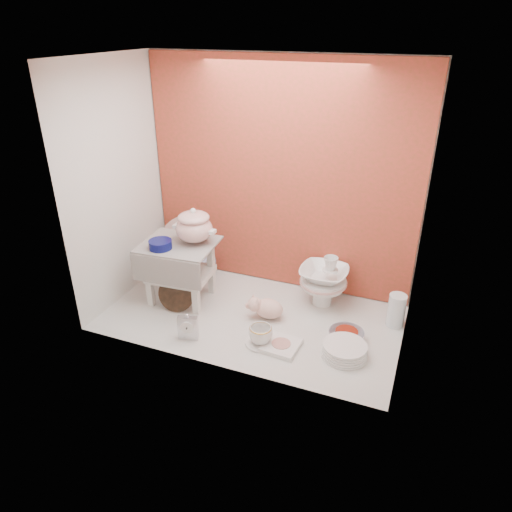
{
  "coord_description": "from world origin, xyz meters",
  "views": [
    {
      "loc": [
        0.93,
        -2.27,
        1.66
      ],
      "look_at": [
        0.02,
        0.02,
        0.42
      ],
      "focal_mm": 33.07,
      "sensor_mm": 36.0,
      "label": 1
    }
  ],
  "objects_px": {
    "mantel_clock": "(188,326)",
    "gold_rim_teacup": "(261,335)",
    "floral_platter": "(188,242)",
    "soup_tureen": "(194,225)",
    "step_stool": "(181,272)",
    "dinner_plate_stack": "(345,350)",
    "crystal_bowl": "(346,336)",
    "blue_white_vase": "(199,259)",
    "plush_pig": "(269,308)",
    "porcelain_tower": "(323,280)"
  },
  "relations": [
    {
      "from": "dinner_plate_stack",
      "to": "crystal_bowl",
      "type": "relative_size",
      "value": 1.26
    },
    {
      "from": "dinner_plate_stack",
      "to": "floral_platter",
      "type": "bearing_deg",
      "value": 155.08
    },
    {
      "from": "floral_platter",
      "to": "plush_pig",
      "type": "distance_m",
      "value": 0.9
    },
    {
      "from": "blue_white_vase",
      "to": "mantel_clock",
      "type": "distance_m",
      "value": 0.77
    },
    {
      "from": "floral_platter",
      "to": "gold_rim_teacup",
      "type": "xyz_separation_m",
      "value": [
        0.84,
        -0.68,
        -0.14
      ]
    },
    {
      "from": "step_stool",
      "to": "dinner_plate_stack",
      "type": "relative_size",
      "value": 1.77
    },
    {
      "from": "soup_tureen",
      "to": "floral_platter",
      "type": "relative_size",
      "value": 0.67
    },
    {
      "from": "soup_tureen",
      "to": "floral_platter",
      "type": "distance_m",
      "value": 0.55
    },
    {
      "from": "dinner_plate_stack",
      "to": "porcelain_tower",
      "type": "distance_m",
      "value": 0.56
    },
    {
      "from": "blue_white_vase",
      "to": "porcelain_tower",
      "type": "relative_size",
      "value": 0.72
    },
    {
      "from": "floral_platter",
      "to": "gold_rim_teacup",
      "type": "relative_size",
      "value": 3.04
    },
    {
      "from": "step_stool",
      "to": "blue_white_vase",
      "type": "bearing_deg",
      "value": 93.55
    },
    {
      "from": "mantel_clock",
      "to": "dinner_plate_stack",
      "type": "bearing_deg",
      "value": -5.41
    },
    {
      "from": "mantel_clock",
      "to": "gold_rim_teacup",
      "type": "distance_m",
      "value": 0.42
    },
    {
      "from": "crystal_bowl",
      "to": "gold_rim_teacup",
      "type": "bearing_deg",
      "value": -155.07
    },
    {
      "from": "floral_platter",
      "to": "blue_white_vase",
      "type": "xyz_separation_m",
      "value": [
        0.13,
        -0.07,
        -0.07
      ]
    },
    {
      "from": "soup_tureen",
      "to": "crystal_bowl",
      "type": "xyz_separation_m",
      "value": [
        1.02,
        -0.12,
        -0.49
      ]
    },
    {
      "from": "dinner_plate_stack",
      "to": "crystal_bowl",
      "type": "height_order",
      "value": "dinner_plate_stack"
    },
    {
      "from": "step_stool",
      "to": "dinner_plate_stack",
      "type": "xyz_separation_m",
      "value": [
        1.13,
        -0.2,
        -0.16
      ]
    },
    {
      "from": "mantel_clock",
      "to": "plush_pig",
      "type": "relative_size",
      "value": 0.72
    },
    {
      "from": "floral_platter",
      "to": "gold_rim_teacup",
      "type": "height_order",
      "value": "floral_platter"
    },
    {
      "from": "step_stool",
      "to": "mantel_clock",
      "type": "relative_size",
      "value": 2.74
    },
    {
      "from": "floral_platter",
      "to": "mantel_clock",
      "type": "height_order",
      "value": "floral_platter"
    },
    {
      "from": "blue_white_vase",
      "to": "dinner_plate_stack",
      "type": "xyz_separation_m",
      "value": [
        1.18,
        -0.53,
        -0.09
      ]
    },
    {
      "from": "gold_rim_teacup",
      "to": "crystal_bowl",
      "type": "bearing_deg",
      "value": 24.93
    },
    {
      "from": "step_stool",
      "to": "mantel_clock",
      "type": "height_order",
      "value": "step_stool"
    },
    {
      "from": "soup_tureen",
      "to": "dinner_plate_stack",
      "type": "relative_size",
      "value": 1.05
    },
    {
      "from": "gold_rim_teacup",
      "to": "dinner_plate_stack",
      "type": "height_order",
      "value": "gold_rim_teacup"
    },
    {
      "from": "crystal_bowl",
      "to": "porcelain_tower",
      "type": "relative_size",
      "value": 0.59
    },
    {
      "from": "step_stool",
      "to": "dinner_plate_stack",
      "type": "bearing_deg",
      "value": -14.36
    },
    {
      "from": "blue_white_vase",
      "to": "dinner_plate_stack",
      "type": "distance_m",
      "value": 1.29
    },
    {
      "from": "step_stool",
      "to": "soup_tureen",
      "type": "bearing_deg",
      "value": 27.43
    },
    {
      "from": "soup_tureen",
      "to": "gold_rim_teacup",
      "type": "distance_m",
      "value": 0.8
    },
    {
      "from": "soup_tureen",
      "to": "mantel_clock",
      "type": "distance_m",
      "value": 0.63
    },
    {
      "from": "gold_rim_teacup",
      "to": "blue_white_vase",
      "type": "bearing_deg",
      "value": 139.5
    },
    {
      "from": "gold_rim_teacup",
      "to": "floral_platter",
      "type": "bearing_deg",
      "value": 140.96
    },
    {
      "from": "soup_tureen",
      "to": "porcelain_tower",
      "type": "relative_size",
      "value": 0.78
    },
    {
      "from": "plush_pig",
      "to": "gold_rim_teacup",
      "type": "xyz_separation_m",
      "value": [
        0.05,
        -0.27,
        -0.0
      ]
    },
    {
      "from": "crystal_bowl",
      "to": "plush_pig",
      "type": "bearing_deg",
      "value": 173.45
    },
    {
      "from": "dinner_plate_stack",
      "to": "crystal_bowl",
      "type": "xyz_separation_m",
      "value": [
        -0.02,
        0.13,
        -0.01
      ]
    },
    {
      "from": "gold_rim_teacup",
      "to": "porcelain_tower",
      "type": "xyz_separation_m",
      "value": [
        0.22,
        0.55,
        0.11
      ]
    },
    {
      "from": "gold_rim_teacup",
      "to": "porcelain_tower",
      "type": "height_order",
      "value": "porcelain_tower"
    },
    {
      "from": "dinner_plate_stack",
      "to": "crystal_bowl",
      "type": "bearing_deg",
      "value": 98.07
    },
    {
      "from": "soup_tureen",
      "to": "blue_white_vase",
      "type": "xyz_separation_m",
      "value": [
        -0.14,
        0.28,
        -0.39
      ]
    },
    {
      "from": "blue_white_vase",
      "to": "plush_pig",
      "type": "xyz_separation_m",
      "value": [
        0.66,
        -0.34,
        -0.06
      ]
    },
    {
      "from": "crystal_bowl",
      "to": "floral_platter",
      "type": "bearing_deg",
      "value": 159.87
    },
    {
      "from": "mantel_clock",
      "to": "gold_rim_teacup",
      "type": "height_order",
      "value": "mantel_clock"
    },
    {
      "from": "mantel_clock",
      "to": "soup_tureen",
      "type": "bearing_deg",
      "value": 93.92
    },
    {
      "from": "blue_white_vase",
      "to": "gold_rim_teacup",
      "type": "bearing_deg",
      "value": -40.5
    },
    {
      "from": "soup_tureen",
      "to": "gold_rim_teacup",
      "type": "relative_size",
      "value": 2.05
    }
  ]
}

